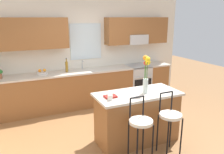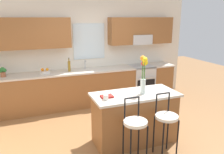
{
  "view_description": "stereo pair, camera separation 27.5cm",
  "coord_description": "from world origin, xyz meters",
  "px_view_note": "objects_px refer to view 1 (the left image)",
  "views": [
    {
      "loc": [
        -1.78,
        -3.59,
        2.21
      ],
      "look_at": [
        0.09,
        0.55,
        1.0
      ],
      "focal_mm": 36.25,
      "sensor_mm": 36.0,
      "label": 1
    },
    {
      "loc": [
        -1.53,
        -3.69,
        2.21
      ],
      "look_at": [
        0.09,
        0.55,
        1.0
      ],
      "focal_mm": 36.25,
      "sensor_mm": 36.0,
      "label": 2
    }
  ],
  "objects_px": {
    "oven_range": "(137,81)",
    "bottle_olive_oil": "(67,66)",
    "kitchen_island": "(137,117)",
    "fruit_bowl_oranges": "(42,73)",
    "cookbook": "(110,96)",
    "flower_vase": "(146,71)",
    "mug_ceramic": "(110,98)",
    "bar_stool_middle": "(170,118)",
    "bar_stool_near": "(141,124)"
  },
  "relations": [
    {
      "from": "oven_range",
      "to": "bottle_olive_oil",
      "type": "xyz_separation_m",
      "value": [
        -1.97,
        0.02,
        0.6
      ]
    },
    {
      "from": "kitchen_island",
      "to": "fruit_bowl_oranges",
      "type": "distance_m",
      "value": 2.51
    },
    {
      "from": "cookbook",
      "to": "oven_range",
      "type": "bearing_deg",
      "value": 49.63
    },
    {
      "from": "flower_vase",
      "to": "cookbook",
      "type": "height_order",
      "value": "flower_vase"
    },
    {
      "from": "kitchen_island",
      "to": "cookbook",
      "type": "distance_m",
      "value": 0.71
    },
    {
      "from": "cookbook",
      "to": "fruit_bowl_oranges",
      "type": "xyz_separation_m",
      "value": [
        -0.81,
        2.06,
        0.02
      ]
    },
    {
      "from": "oven_range",
      "to": "bottle_olive_oil",
      "type": "height_order",
      "value": "bottle_olive_oil"
    },
    {
      "from": "mug_ceramic",
      "to": "cookbook",
      "type": "distance_m",
      "value": 0.13
    },
    {
      "from": "bar_stool_middle",
      "to": "flower_vase",
      "type": "bearing_deg",
      "value": 106.79
    },
    {
      "from": "kitchen_island",
      "to": "bar_stool_middle",
      "type": "relative_size",
      "value": 1.45
    },
    {
      "from": "kitchen_island",
      "to": "flower_vase",
      "type": "bearing_deg",
      "value": -23.13
    },
    {
      "from": "oven_range",
      "to": "bottle_olive_oil",
      "type": "distance_m",
      "value": 2.06
    },
    {
      "from": "oven_range",
      "to": "bottle_olive_oil",
      "type": "relative_size",
      "value": 2.74
    },
    {
      "from": "fruit_bowl_oranges",
      "to": "kitchen_island",
      "type": "bearing_deg",
      "value": -56.97
    },
    {
      "from": "kitchen_island",
      "to": "bar_stool_middle",
      "type": "distance_m",
      "value": 0.65
    },
    {
      "from": "fruit_bowl_oranges",
      "to": "bar_stool_middle",
      "type": "bearing_deg",
      "value": -58.4
    },
    {
      "from": "oven_range",
      "to": "fruit_bowl_oranges",
      "type": "bearing_deg",
      "value": 179.44
    },
    {
      "from": "bar_stool_near",
      "to": "fruit_bowl_oranges",
      "type": "bearing_deg",
      "value": 112.08
    },
    {
      "from": "bottle_olive_oil",
      "to": "cookbook",
      "type": "bearing_deg",
      "value": -83.4
    },
    {
      "from": "oven_range",
      "to": "flower_vase",
      "type": "xyz_separation_m",
      "value": [
        -1.08,
        -2.09,
        0.85
      ]
    },
    {
      "from": "mug_ceramic",
      "to": "cookbook",
      "type": "height_order",
      "value": "mug_ceramic"
    },
    {
      "from": "flower_vase",
      "to": "kitchen_island",
      "type": "bearing_deg",
      "value": 156.87
    },
    {
      "from": "fruit_bowl_oranges",
      "to": "flower_vase",
      "type": "bearing_deg",
      "value": -55.35
    },
    {
      "from": "bottle_olive_oil",
      "to": "bar_stool_middle",
      "type": "bearing_deg",
      "value": -68.4
    },
    {
      "from": "mug_ceramic",
      "to": "oven_range",
      "type": "bearing_deg",
      "value": 50.3
    },
    {
      "from": "flower_vase",
      "to": "bottle_olive_oil",
      "type": "xyz_separation_m",
      "value": [
        -0.88,
        2.11,
        -0.25
      ]
    },
    {
      "from": "bar_stool_near",
      "to": "bottle_olive_oil",
      "type": "bearing_deg",
      "value": 100.55
    },
    {
      "from": "oven_range",
      "to": "cookbook",
      "type": "height_order",
      "value": "cookbook"
    },
    {
      "from": "oven_range",
      "to": "kitchen_island",
      "type": "distance_m",
      "value": 2.37
    },
    {
      "from": "mug_ceramic",
      "to": "bottle_olive_oil",
      "type": "xyz_separation_m",
      "value": [
        -0.18,
        2.18,
        0.09
      ]
    },
    {
      "from": "bar_stool_near",
      "to": "mug_ceramic",
      "type": "height_order",
      "value": "bar_stool_near"
    },
    {
      "from": "bar_stool_near",
      "to": "oven_range",
      "type": "bearing_deg",
      "value": 60.35
    },
    {
      "from": "kitchen_island",
      "to": "mug_ceramic",
      "type": "relative_size",
      "value": 16.8
    },
    {
      "from": "cookbook",
      "to": "bar_stool_near",
      "type": "bearing_deg",
      "value": -66.07
    },
    {
      "from": "bar_stool_middle",
      "to": "cookbook",
      "type": "distance_m",
      "value": 1.02
    },
    {
      "from": "kitchen_island",
      "to": "fruit_bowl_oranges",
      "type": "relative_size",
      "value": 6.3
    },
    {
      "from": "bar_stool_near",
      "to": "cookbook",
      "type": "relative_size",
      "value": 5.21
    },
    {
      "from": "kitchen_island",
      "to": "oven_range",
      "type": "bearing_deg",
      "value": 59.38
    },
    {
      "from": "oven_range",
      "to": "bar_stool_middle",
      "type": "height_order",
      "value": "bar_stool_middle"
    },
    {
      "from": "bar_stool_near",
      "to": "bottle_olive_oil",
      "type": "distance_m",
      "value": 2.7
    },
    {
      "from": "bar_stool_middle",
      "to": "mug_ceramic",
      "type": "bearing_deg",
      "value": 152.43
    },
    {
      "from": "cookbook",
      "to": "fruit_bowl_oranges",
      "type": "height_order",
      "value": "fruit_bowl_oranges"
    },
    {
      "from": "flower_vase",
      "to": "oven_range",
      "type": "bearing_deg",
      "value": 62.55
    },
    {
      "from": "flower_vase",
      "to": "bottle_olive_oil",
      "type": "bearing_deg",
      "value": 112.72
    },
    {
      "from": "mug_ceramic",
      "to": "fruit_bowl_oranges",
      "type": "height_order",
      "value": "fruit_bowl_oranges"
    },
    {
      "from": "flower_vase",
      "to": "fruit_bowl_oranges",
      "type": "height_order",
      "value": "flower_vase"
    },
    {
      "from": "mug_ceramic",
      "to": "kitchen_island",
      "type": "bearing_deg",
      "value": 11.3
    },
    {
      "from": "kitchen_island",
      "to": "cookbook",
      "type": "relative_size",
      "value": 7.56
    },
    {
      "from": "oven_range",
      "to": "fruit_bowl_oranges",
      "type": "relative_size",
      "value": 3.83
    },
    {
      "from": "oven_range",
      "to": "bar_stool_near",
      "type": "relative_size",
      "value": 0.88
    }
  ]
}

